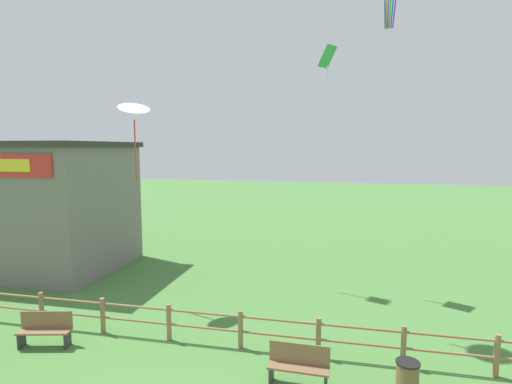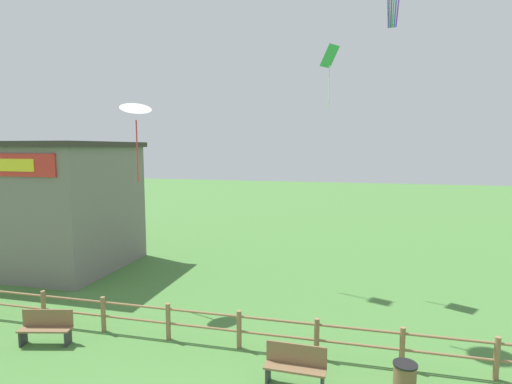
{
  "view_description": "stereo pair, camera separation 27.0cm",
  "coord_description": "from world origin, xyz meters",
  "views": [
    {
      "loc": [
        2.74,
        -5.14,
        5.63
      ],
      "look_at": [
        0.0,
        7.18,
        4.21
      ],
      "focal_mm": 28.0,
      "sensor_mm": 36.0,
      "label": 1
    },
    {
      "loc": [
        3.0,
        -5.08,
        5.63
      ],
      "look_at": [
        0.0,
        7.18,
        4.21
      ],
      "focal_mm": 28.0,
      "sensor_mm": 36.0,
      "label": 2
    }
  ],
  "objects": [
    {
      "name": "seaside_building",
      "position": [
        -11.2,
        10.63,
        2.96
      ],
      "size": [
        7.82,
        5.82,
        5.88
      ],
      "color": "slate",
      "rests_on": "ground_plane"
    },
    {
      "name": "trash_bin",
      "position": [
        4.25,
        3.95,
        0.4
      ],
      "size": [
        0.54,
        0.54,
        0.8
      ],
      "color": "brown",
      "rests_on": "ground_plane"
    },
    {
      "name": "kite_white_delta",
      "position": [
        -4.61,
        7.96,
        6.97
      ],
      "size": [
        1.54,
        1.53,
        2.94
      ],
      "color": "white"
    },
    {
      "name": "park_bench_by_building",
      "position": [
        -5.45,
        4.11,
        0.51
      ],
      "size": [
        1.51,
        0.72,
        0.98
      ],
      "color": "brown",
      "rests_on": "ground_plane"
    },
    {
      "name": "kite_green_diamond",
      "position": [
        1.97,
        11.44,
        8.91
      ],
      "size": [
        0.77,
        0.82,
        2.46
      ],
      "color": "green"
    },
    {
      "name": "wooden_fence",
      "position": [
        0.0,
        5.18,
        0.62
      ],
      "size": [
        21.79,
        0.14,
        1.09
      ],
      "color": "olive",
      "rests_on": "ground_plane"
    },
    {
      "name": "park_bench_near_fence",
      "position": [
        1.79,
        3.8,
        0.51
      ],
      "size": [
        1.47,
        0.44,
        0.98
      ],
      "color": "brown",
      "rests_on": "ground_plane"
    }
  ]
}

